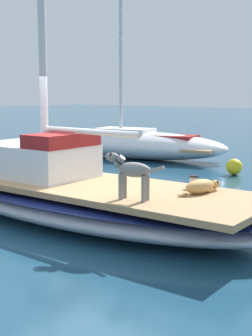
{
  "coord_description": "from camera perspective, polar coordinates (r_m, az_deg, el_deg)",
  "views": [
    {
      "loc": [
        -5.92,
        -5.83,
        2.21
      ],
      "look_at": [
        0.0,
        -1.0,
        1.01
      ],
      "focal_mm": 51.42,
      "sensor_mm": 36.0,
      "label": 1
    }
  ],
  "objects": [
    {
      "name": "mooring_buoy",
      "position": [
        13.38,
        12.7,
        0.14
      ],
      "size": [
        0.44,
        0.44,
        0.44
      ],
      "primitive_type": "sphere",
      "color": "yellow",
      "rests_on": "ground"
    },
    {
      "name": "dog_tan",
      "position": [
        7.59,
        8.94,
        -2.15
      ],
      "size": [
        0.95,
        0.36,
        0.22
      ],
      "color": "tan",
      "rests_on": "sailboat_main"
    },
    {
      "name": "ground_plane",
      "position": [
        8.6,
        -5.2,
        -6.01
      ],
      "size": [
        120.0,
        120.0,
        0.0
      ],
      "primitive_type": "plane",
      "color": "navy"
    },
    {
      "name": "sailboat_main",
      "position": [
        8.52,
        -5.23,
        -3.83
      ],
      "size": [
        2.81,
        7.33,
        0.66
      ],
      "color": "#B2B7C1",
      "rests_on": "ground"
    },
    {
      "name": "deck_winch",
      "position": [
        7.97,
        8.03,
        -1.66
      ],
      "size": [
        0.16,
        0.16,
        0.21
      ],
      "color": "#B7B7BC",
      "rests_on": "sailboat_main"
    },
    {
      "name": "dog_grey",
      "position": [
        6.98,
        0.61,
        -0.37
      ],
      "size": [
        0.34,
        0.93,
        0.7
      ],
      "color": "gray",
      "rests_on": "sailboat_main"
    },
    {
      "name": "cabin_house",
      "position": [
        9.17,
        -10.5,
        1.23
      ],
      "size": [
        1.49,
        2.28,
        0.84
      ],
      "color": "silver",
      "rests_on": "sailboat_main"
    },
    {
      "name": "moored_boat_starboard_side",
      "position": [
        16.32,
        1.37,
        2.95
      ],
      "size": [
        3.12,
        6.6,
        6.84
      ],
      "color": "white",
      "rests_on": "ground"
    }
  ]
}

